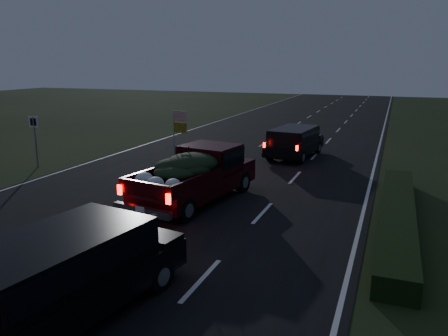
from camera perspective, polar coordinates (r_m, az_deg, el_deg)
The scene contains 7 objects.
ground at distance 14.11m, azimuth -12.24°, elevation -7.19°, with size 120.00×120.00×0.00m, color black.
road_asphalt at distance 14.11m, azimuth -12.24°, elevation -7.16°, with size 14.00×120.00×0.02m, color black.
hedge_row at distance 14.66m, azimuth 21.68°, elevation -5.83°, with size 1.00×10.00×0.60m, color black.
route_sign at distance 22.78m, azimuth -23.49°, elevation 4.20°, with size 0.55×0.08×2.50m.
pickup_truck at distance 15.80m, azimuth -3.68°, elevation -0.52°, with size 2.92×5.80×2.91m.
lead_suv at distance 23.48m, azimuth 9.18°, elevation 3.73°, with size 2.36×4.70×1.30m.
rear_suv at distance 9.15m, azimuth -20.37°, elevation -12.16°, with size 2.82×5.26×1.44m.
Camera 1 is at (7.47, -10.91, 4.93)m, focal length 35.00 mm.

